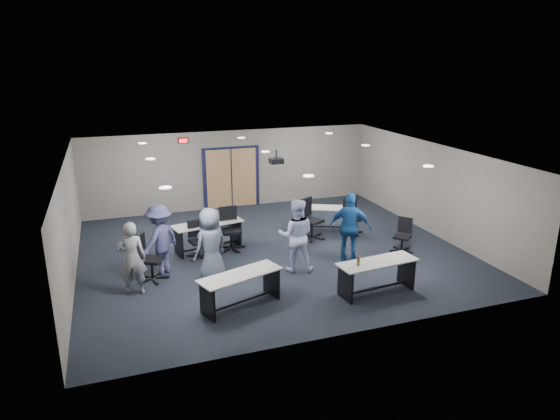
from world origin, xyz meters
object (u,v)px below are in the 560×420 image
object	(u,v)px
chair_back_b	(231,229)
person_plaid	(211,245)
person_navy	(350,227)
chair_back_a	(198,240)
chair_loose_right	(402,236)
chair_back_c	(312,219)
table_back_right	(323,214)
chair_back_d	(352,217)
table_front_right	(377,271)
person_lightblue	(296,235)
chair_loose_left	(151,258)
table_front_left	(241,284)
person_back	(160,240)
person_gray	(132,258)
table_back_left	(208,231)

from	to	relation	value
chair_back_b	person_plaid	world-z (taller)	person_plaid
person_navy	chair_back_a	bearing A→B (deg)	9.75
chair_back_a	chair_loose_right	size ratio (longest dim) A/B	1.06
chair_back_c	table_back_right	bearing A→B (deg)	17.60
chair_back_d	chair_back_c	bearing A→B (deg)	-170.33
table_front_right	chair_back_c	bearing A→B (deg)	84.63
table_front_right	person_navy	distance (m)	1.91
chair_back_c	person_lightblue	xyz separation A→B (m)	(-1.25, -1.94, 0.32)
chair_loose_left	chair_loose_right	xyz separation A→B (m)	(6.58, -0.42, -0.09)
table_back_right	person_navy	world-z (taller)	person_navy
table_front_right	chair_back_c	world-z (taller)	chair_back_c
table_front_left	person_plaid	distance (m)	1.54
table_front_left	person_back	world-z (taller)	person_back
chair_loose_left	person_lightblue	size ratio (longest dim) A/B	0.61
table_back_right	chair_back_a	xyz separation A→B (m)	(-3.99, -0.98, 0.00)
person_gray	person_back	distance (m)	1.14
table_back_left	chair_back_b	xyz separation A→B (m)	(0.58, -0.18, 0.05)
chair_back_b	person_plaid	size ratio (longest dim) A/B	0.65
table_back_left	chair_loose_left	xyz separation A→B (m)	(-1.66, -1.46, 0.02)
table_back_right	chair_back_c	distance (m)	0.89
table_front_right	person_plaid	xyz separation A→B (m)	(-3.36, 1.83, 0.38)
chair_back_a	person_back	xyz separation A→B (m)	(-1.05, -0.69, 0.38)
table_back_right	person_navy	distance (m)	2.53
table_back_left	chair_back_b	bearing A→B (deg)	-28.82
person_gray	table_back_left	bearing A→B (deg)	-125.70
person_gray	person_back	world-z (taller)	person_back
person_plaid	person_navy	xyz separation A→B (m)	(3.62, 0.02, 0.02)
chair_loose_left	chair_loose_right	bearing A→B (deg)	-67.52
chair_back_a	chair_back_d	distance (m)	4.67
person_plaid	chair_loose_right	bearing A→B (deg)	155.05
person_plaid	chair_back_c	bearing A→B (deg)	-176.99
chair_back_c	chair_loose_right	size ratio (longest dim) A/B	1.27
person_lightblue	person_back	distance (m)	3.30
table_back_right	chair_back_a	distance (m)	4.11
table_back_left	chair_loose_right	world-z (taller)	chair_loose_right
person_lightblue	person_navy	world-z (taller)	same
table_front_right	table_back_left	bearing A→B (deg)	122.89
table_front_left	chair_back_a	world-z (taller)	chair_back_a
chair_back_d	person_plaid	distance (m)	5.00
chair_loose_left	person_plaid	distance (m)	1.47
table_back_left	chair_back_a	size ratio (longest dim) A/B	2.02
table_front_right	table_back_left	world-z (taller)	table_front_right
table_back_left	person_back	xyz separation A→B (m)	(-1.40, -1.16, 0.34)
chair_loose_right	chair_back_a	bearing A→B (deg)	-146.51
person_plaid	table_front_left	bearing A→B (deg)	76.31
chair_back_d	person_gray	distance (m)	6.70
chair_back_a	person_plaid	bearing A→B (deg)	-99.58
chair_loose_right	person_lightblue	xyz separation A→B (m)	(-3.16, -0.19, 0.45)
table_back_left	chair_loose_right	size ratio (longest dim) A/B	2.14
table_back_right	chair_back_a	world-z (taller)	chair_back_a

